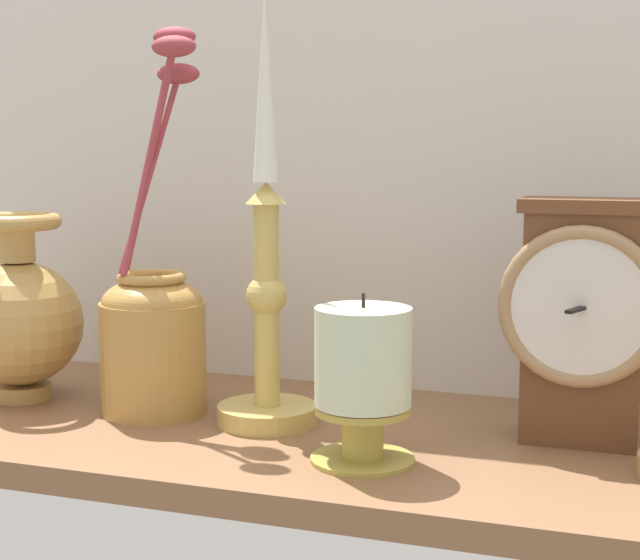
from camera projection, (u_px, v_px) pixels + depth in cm
name	position (u px, v px, depth cm)	size (l,w,h in cm)	color
ground_plane	(302.00, 439.00, 93.65)	(100.00, 36.00, 2.40)	brown
back_wall	(362.00, 86.00, 106.37)	(120.00, 2.00, 65.00)	silver
mantel_clock	(582.00, 318.00, 86.93)	(14.01, 8.94, 21.65)	brown
candlestick_tall_left	(267.00, 292.00, 93.00)	(9.53, 9.53, 40.36)	tan
brass_vase_bulbous	(18.00, 318.00, 102.27)	(12.79, 12.79, 19.32)	tan
brass_vase_jar	(154.00, 326.00, 97.62)	(10.69, 10.37, 37.53)	#B78742
pillar_candle_front	(363.00, 375.00, 82.32)	(8.78, 8.78, 14.23)	#AE9D43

